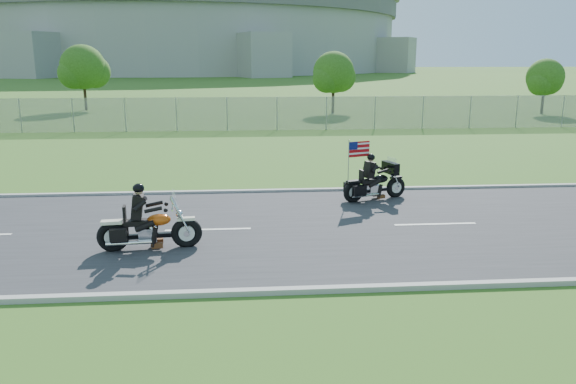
{
  "coord_description": "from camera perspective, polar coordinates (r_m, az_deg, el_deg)",
  "views": [
    {
      "loc": [
        -1.04,
        -13.93,
        4.4
      ],
      "look_at": [
        0.07,
        0.0,
        1.0
      ],
      "focal_mm": 35.0,
      "sensor_mm": 36.0,
      "label": 1
    }
  ],
  "objects": [
    {
      "name": "motorcycle_follow",
      "position": [
        17.59,
        8.81,
        0.76
      ],
      "size": [
        2.14,
        1.08,
        1.85
      ],
      "rotation": [
        0.0,
        0.0,
        0.34
      ],
      "color": "black",
      "rests_on": "ground"
    },
    {
      "name": "tree_fence_near",
      "position": [
        44.55,
        4.7,
        11.81
      ],
      "size": [
        3.52,
        3.28,
        4.75
      ],
      "color": "#382316",
      "rests_on": "ground"
    },
    {
      "name": "tree_fence_far",
      "position": [
        47.92,
        24.67,
        10.37
      ],
      "size": [
        3.08,
        2.87,
        4.2
      ],
      "color": "#382316",
      "rests_on": "ground"
    },
    {
      "name": "fence",
      "position": [
        34.33,
        -11.26,
        7.74
      ],
      "size": [
        60.0,
        0.03,
        2.0
      ],
      "primitive_type": "cube",
      "color": "gray",
      "rests_on": "ground"
    },
    {
      "name": "stadium",
      "position": [
        185.24,
        -10.9,
        16.92
      ],
      "size": [
        140.4,
        140.4,
        29.2
      ],
      "color": "#A3A099",
      "rests_on": "ground"
    },
    {
      "name": "tree_fence_mid",
      "position": [
        49.69,
        -20.04,
        11.62
      ],
      "size": [
        3.96,
        3.69,
        5.3
      ],
      "color": "#382316",
      "rests_on": "ground"
    },
    {
      "name": "road",
      "position": [
        14.64,
        -0.27,
        -3.73
      ],
      "size": [
        120.0,
        8.0,
        0.04
      ],
      "primitive_type": "cube",
      "color": "#28282B",
      "rests_on": "ground"
    },
    {
      "name": "curb_south",
      "position": [
        10.84,
        1.35,
        -9.98
      ],
      "size": [
        120.0,
        0.18,
        0.12
      ],
      "primitive_type": "cube",
      "color": "#9E9B93",
      "rests_on": "ground"
    },
    {
      "name": "motorcycle_lead",
      "position": [
        13.34,
        -14.03,
        -3.69
      ],
      "size": [
        2.39,
        0.73,
        1.61
      ],
      "rotation": [
        0.0,
        0.0,
        0.1
      ],
      "color": "black",
      "rests_on": "ground"
    },
    {
      "name": "curb_north",
      "position": [
        18.52,
        -1.21,
        0.1
      ],
      "size": [
        120.0,
        0.18,
        0.12
      ],
      "primitive_type": "cube",
      "color": "#9E9B93",
      "rests_on": "ground"
    },
    {
      "name": "ground",
      "position": [
        14.64,
        -0.27,
        -3.81
      ],
      "size": [
        420.0,
        420.0,
        0.0
      ],
      "primitive_type": "plane",
      "color": "#335B1C",
      "rests_on": "ground"
    }
  ]
}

